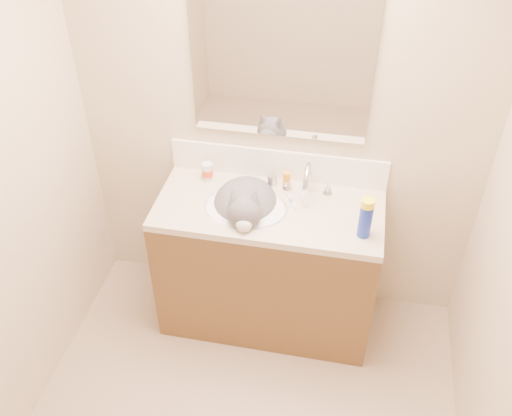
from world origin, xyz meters
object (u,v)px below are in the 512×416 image
at_px(silver_jar, 272,180).
at_px(basin, 246,217).
at_px(vanity_cabinet, 268,267).
at_px(pill_bottle, 207,171).
at_px(amber_bottle, 286,180).
at_px(spray_can, 365,221).
at_px(faucet, 307,182).
at_px(cat, 246,206).

bearing_deg(silver_jar, basin, -114.44).
distance_m(basin, silver_jar, 0.27).
relative_size(vanity_cabinet, silver_jar, 19.09).
bearing_deg(basin, pill_bottle, 141.69).
bearing_deg(pill_bottle, silver_jar, 3.43).
height_order(basin, amber_bottle, amber_bottle).
bearing_deg(pill_bottle, spray_can, -19.19).
bearing_deg(faucet, basin, -150.88).
xyz_separation_m(silver_jar, spray_can, (0.51, -0.33, 0.06)).
relative_size(pill_bottle, spray_can, 0.58).
bearing_deg(amber_bottle, vanity_cabinet, -108.41).
height_order(faucet, amber_bottle, faucet).
height_order(faucet, silver_jar, faucet).
height_order(faucet, cat, faucet).
distance_m(basin, cat, 0.06).
xyz_separation_m(vanity_cabinet, pill_bottle, (-0.38, 0.17, 0.50)).
bearing_deg(pill_bottle, basin, -38.31).
distance_m(silver_jar, spray_can, 0.61).
bearing_deg(basin, silver_jar, 65.56).
xyz_separation_m(cat, pill_bottle, (-0.25, 0.18, 0.06)).
xyz_separation_m(cat, silver_jar, (0.11, 0.20, 0.04)).
height_order(silver_jar, amber_bottle, amber_bottle).
bearing_deg(silver_jar, vanity_cabinet, -84.89).
bearing_deg(faucet, spray_can, -40.27).
distance_m(cat, silver_jar, 0.23).
relative_size(cat, pill_bottle, 4.90).
height_order(faucet, pill_bottle, faucet).
xyz_separation_m(silver_jar, amber_bottle, (0.08, -0.01, 0.02)).
height_order(pill_bottle, spray_can, spray_can).
relative_size(basin, cat, 0.89).
bearing_deg(silver_jar, amber_bottle, -6.97).
xyz_separation_m(faucet, spray_can, (0.32, -0.27, 0.00)).
height_order(vanity_cabinet, amber_bottle, amber_bottle).
bearing_deg(basin, spray_can, -9.23).
distance_m(faucet, spray_can, 0.41).
xyz_separation_m(vanity_cabinet, faucet, (0.18, 0.14, 0.54)).
relative_size(faucet, cat, 0.55).
xyz_separation_m(cat, amber_bottle, (0.19, 0.19, 0.06)).
distance_m(pill_bottle, spray_can, 0.93).
height_order(basin, pill_bottle, pill_bottle).
bearing_deg(cat, basin, -88.58).
xyz_separation_m(vanity_cabinet, basin, (-0.12, -0.03, 0.38)).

